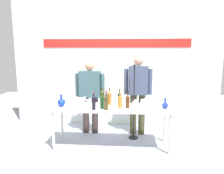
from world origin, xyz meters
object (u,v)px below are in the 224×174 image
object	(u,v)px
wine_bottle_0	(94,103)
wine_bottle_5	(102,101)
decanter_blue_right	(165,105)
wine_glass_left_1	(84,99)
wine_glass_left_2	(76,102)
wine_glass_left_3	(82,102)
wine_bottle_4	(128,101)
wine_glass_right_1	(136,102)
presenter_left	(90,92)
wine_bottle_2	(120,101)
wine_glass_left_0	(68,102)
wine_glass_right_4	(141,105)
wine_glass_left_5	(88,101)
wine_glass_right_3	(134,103)
display_table	(111,110)
presenter_right	(138,90)
wine_bottle_6	(102,98)
wine_glass_right_0	(145,101)
wine_glass_left_4	(83,101)
microphone_stand	(134,114)
wine_bottle_8	(106,102)
wine_bottle_3	(110,98)
wine_glass_right_2	(142,102)
wine_bottle_1	(107,99)
decanter_blue_left	(61,102)
wine_bottle_7	(120,99)

from	to	relation	value
wine_bottle_0	wine_bottle_5	xyz separation A→B (m)	(0.14, 0.08, 0.00)
decanter_blue_right	wine_bottle_5	distance (m)	1.15
wine_glass_left_1	wine_glass_left_2	size ratio (longest dim) A/B	0.90
wine_bottle_0	wine_glass_left_3	xyz separation A→B (m)	(-0.23, 0.07, -0.01)
wine_bottle_4	wine_glass_right_1	bearing A→B (deg)	37.41
wine_bottle_4	presenter_left	bearing A→B (deg)	139.27
wine_bottle_5	wine_glass_left_1	world-z (taller)	wine_bottle_5
wine_bottle_0	wine_bottle_2	world-z (taller)	wine_bottle_0
wine_glass_left_0	wine_glass_right_4	xyz separation A→B (m)	(1.33, -0.12, -0.01)
presenter_left	wine_glass_left_5	bearing A→B (deg)	-83.12
wine_glass_right_3	presenter_left	bearing A→B (deg)	142.52
wine_bottle_5	wine_glass_right_4	world-z (taller)	wine_bottle_5
display_table	wine_glass_left_3	distance (m)	0.57
presenter_right	wine_glass_right_4	bearing A→B (deg)	-88.39
wine_bottle_6	wine_glass_right_0	world-z (taller)	wine_bottle_6
wine_bottle_2	wine_glass_left_4	xyz separation A→B (m)	(-0.70, 0.03, -0.02)
wine_glass_right_4	microphone_stand	bearing A→B (deg)	100.32
presenter_right	wine_glass_right_1	distance (m)	0.60
wine_bottle_8	wine_glass_left_1	size ratio (longest dim) A/B	2.13
wine_bottle_3	wine_glass_right_3	size ratio (longest dim) A/B	2.38
wine_glass_left_3	wine_glass_right_2	xyz separation A→B (m)	(1.10, 0.11, -0.01)
wine_bottle_1	wine_glass_right_3	bearing A→B (deg)	-14.76
wine_bottle_4	wine_bottle_3	bearing A→B (deg)	148.31
wine_bottle_1	wine_glass_left_4	bearing A→B (deg)	-167.41
wine_glass_left_1	wine_glass_right_4	distance (m)	1.15
wine_bottle_0	wine_bottle_2	bearing A→B (deg)	17.46
wine_bottle_6	wine_glass_right_3	distance (m)	0.65
wine_glass_left_3	wine_bottle_2	bearing A→B (deg)	6.49
decanter_blue_right	presenter_left	xyz separation A→B (m)	(-1.50, 0.68, 0.08)
wine_bottle_8	microphone_stand	size ratio (longest dim) A/B	0.20
wine_glass_left_1	wine_bottle_4	bearing A→B (deg)	-13.84
wine_bottle_4	wine_bottle_1	bearing A→B (deg)	162.90
wine_glass_left_5	microphone_stand	distance (m)	1.02
wine_glass_left_5	wine_bottle_5	bearing A→B (deg)	-24.55
wine_glass_left_0	wine_glass_left_4	size ratio (longest dim) A/B	1.03
decanter_blue_left	wine_bottle_8	world-z (taller)	wine_bottle_8
decanter_blue_left	wine_bottle_2	world-z (taller)	wine_bottle_2
wine_glass_left_5	wine_bottle_8	bearing A→B (deg)	-28.69
display_table	wine_bottle_8	xyz separation A→B (m)	(-0.08, -0.21, 0.20)
wine_bottle_4	wine_glass_right_0	distance (m)	0.34
wine_glass_left_3	wine_bottle_7	bearing A→B (deg)	21.63
decanter_blue_right	wine_bottle_3	size ratio (longest dim) A/B	0.61
wine_bottle_7	presenter_left	bearing A→B (deg)	141.87
presenter_right	wine_glass_left_0	bearing A→B (deg)	-149.96
wine_bottle_8	wine_glass_right_0	distance (m)	0.74
decanter_blue_right	wine_bottle_0	xyz separation A→B (m)	(-1.28, -0.17, 0.07)
wine_glass_left_2	wine_glass_right_3	distance (m)	1.06
wine_bottle_5	wine_glass_left_1	distance (m)	0.47
wine_bottle_2	wine_glass_right_3	distance (m)	0.26
decanter_blue_left	wine_glass_right_1	distance (m)	1.41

